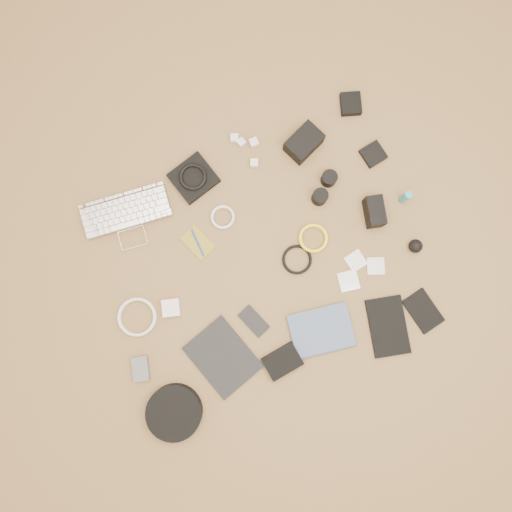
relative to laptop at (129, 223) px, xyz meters
name	(u,v)px	position (x,y,z in m)	size (l,w,h in m)	color
room_shell	(274,200)	(0.45, -0.37, 1.24)	(4.04, 4.04, 2.58)	olive
laptop	(129,223)	(0.00, 0.00, 0.00)	(0.37, 0.26, 0.03)	silver
headphone_pouch	(194,178)	(0.32, 0.07, 0.00)	(0.17, 0.16, 0.03)	black
headphones	(193,177)	(0.32, 0.07, 0.02)	(0.12, 0.12, 0.01)	black
charger_a	(241,143)	(0.56, 0.14, 0.00)	(0.03, 0.03, 0.03)	silver
charger_b	(235,138)	(0.54, 0.17, 0.00)	(0.03, 0.03, 0.03)	silver
charger_c	(254,143)	(0.61, 0.12, 0.00)	(0.03, 0.03, 0.03)	silver
charger_d	(254,163)	(0.58, 0.03, 0.00)	(0.03, 0.03, 0.03)	silver
dslr_camera	(304,143)	(0.80, 0.03, 0.03)	(0.15, 0.10, 0.08)	black
lens_pouch	(351,104)	(1.06, 0.11, 0.00)	(0.08, 0.10, 0.03)	black
notebook_olive	(198,243)	(0.23, -0.18, -0.01)	(0.08, 0.13, 0.01)	olive
pen_blue	(197,242)	(0.23, -0.18, 0.00)	(0.01, 0.01, 0.12)	#1430A8
cable_white_a	(223,217)	(0.37, -0.13, -0.01)	(0.10, 0.10, 0.01)	white
lens_a	(320,197)	(0.77, -0.21, 0.02)	(0.06, 0.06, 0.07)	black
lens_b	(329,179)	(0.84, -0.15, 0.02)	(0.07, 0.07, 0.06)	black
card_reader	(373,154)	(1.06, -0.12, 0.00)	(0.09, 0.09, 0.02)	black
power_brick	(171,308)	(0.03, -0.39, 0.00)	(0.07, 0.07, 0.03)	silver
cable_white_b	(138,317)	(-0.11, -0.37, -0.01)	(0.16, 0.16, 0.01)	white
cable_black	(297,260)	(0.58, -0.41, -0.01)	(0.12, 0.12, 0.01)	black
cable_yellow	(313,239)	(0.68, -0.35, -0.01)	(0.12, 0.12, 0.01)	yellow
flash	(374,212)	(0.95, -0.35, 0.03)	(0.07, 0.12, 0.09)	black
lens_cleaner	(405,197)	(1.09, -0.35, 0.04)	(0.03, 0.03, 0.10)	#1B9DB1
battery_charger	(141,369)	(-0.17, -0.57, 0.00)	(0.06, 0.10, 0.03)	#58585D
tablet	(223,357)	(0.15, -0.66, -0.01)	(0.21, 0.27, 0.01)	black
phone	(254,321)	(0.32, -0.57, -0.01)	(0.07, 0.13, 0.01)	black
filter_case_left	(348,281)	(0.75, -0.57, -0.01)	(0.08, 0.08, 0.01)	silver
filter_case_mid	(356,261)	(0.81, -0.51, -0.01)	(0.07, 0.07, 0.01)	silver
filter_case_right	(376,266)	(0.88, -0.56, -0.01)	(0.07, 0.07, 0.01)	silver
air_blower	(416,246)	(1.06, -0.55, 0.01)	(0.06, 0.06, 0.06)	black
headphone_case	(174,412)	(-0.11, -0.78, 0.02)	(0.22, 0.22, 0.06)	black
drive_case	(282,361)	(0.37, -0.77, 0.00)	(0.14, 0.10, 0.04)	black
paperback	(327,353)	(0.55, -0.81, 0.00)	(0.18, 0.25, 0.02)	#465777
notebook_black_a	(388,326)	(0.82, -0.80, -0.01)	(0.15, 0.24, 0.02)	black
notebook_black_b	(423,311)	(0.98, -0.80, -0.01)	(0.11, 0.16, 0.01)	black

